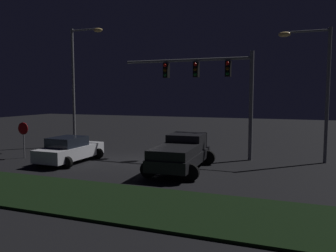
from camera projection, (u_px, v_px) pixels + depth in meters
ground_plane at (139, 161)px, 20.30m from camera, size 80.00×80.00×0.00m
grass_median at (57, 194)px, 13.31m from camera, size 25.02×4.00×0.10m
pickup_truck at (182, 151)px, 17.66m from camera, size 3.01×5.48×1.80m
car_sedan at (70, 150)px, 19.72m from camera, size 2.52×4.42×1.51m
traffic_signal_gantry at (211, 79)px, 20.86m from camera, size 8.32×0.56×6.50m
street_lamp_left at (79, 74)px, 25.47m from camera, size 2.73×0.44×8.86m
street_lamp_right at (317, 78)px, 19.37m from camera, size 2.87×0.44×7.70m
stop_sign at (23, 133)px, 21.01m from camera, size 0.76×0.08×2.23m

